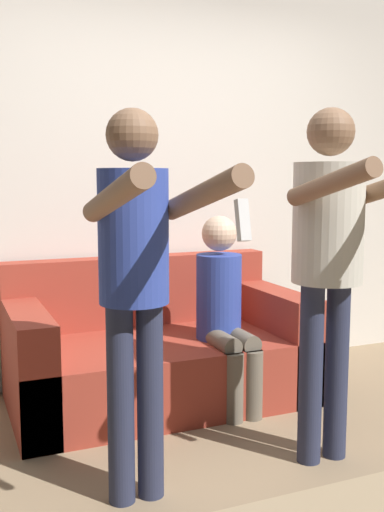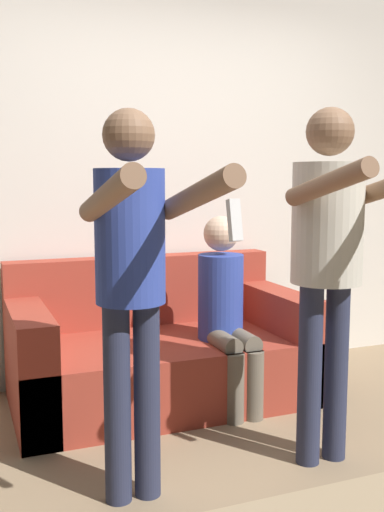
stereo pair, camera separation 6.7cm
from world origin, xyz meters
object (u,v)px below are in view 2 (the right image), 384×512
object	(u,v)px
couch	(159,354)
person_standing_right	(329,245)
person_standing_left	(133,266)
person_seated	(225,306)

from	to	relation	value
couch	person_standing_right	xyz separation A→B (m)	(0.46, -1.07, 0.75)
person_standing_right	person_standing_left	bearing A→B (deg)	-179.17
couch	person_seated	size ratio (longest dim) A/B	1.55
person_standing_right	person_seated	bearing A→B (deg)	99.19
couch	person_seated	world-z (taller)	person_seated
couch	person_standing_left	distance (m)	1.37
couch	person_standing_right	bearing A→B (deg)	-66.60
couch	person_seated	bearing A→B (deg)	-36.61
person_seated	person_standing_left	bearing A→B (deg)	-133.36
couch	person_standing_left	xyz separation A→B (m)	(-0.46, -1.08, 0.71)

